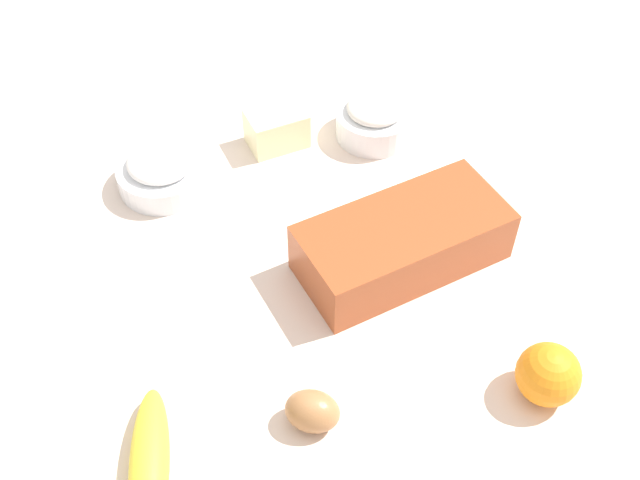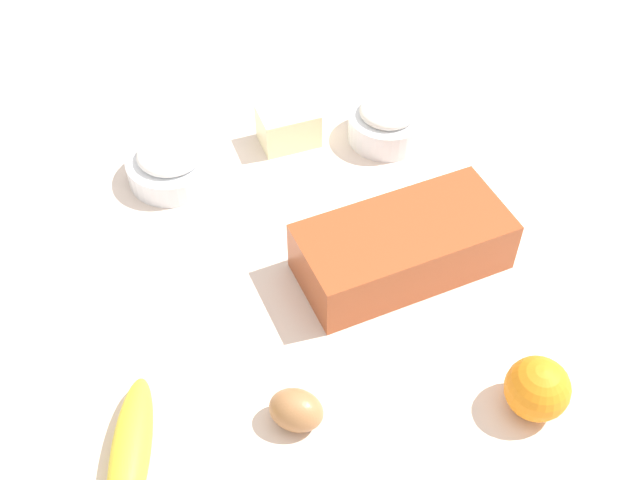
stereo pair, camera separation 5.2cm
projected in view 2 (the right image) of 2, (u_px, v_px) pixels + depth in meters
ground_plane at (320, 264)px, 1.07m from camera, size 2.40×2.40×0.02m
loaf_pan at (403, 246)px, 1.03m from camera, size 0.30×0.17×0.08m
flour_bowl at (387, 122)px, 1.22m from camera, size 0.12×0.12×0.07m
sugar_bowl at (171, 163)px, 1.16m from camera, size 0.14×0.14×0.06m
banana at (131, 453)px, 0.85m from camera, size 0.09×0.20×0.04m
orange_fruit at (537, 389)px, 0.88m from camera, size 0.08×0.08×0.08m
butter_block at (288, 127)px, 1.21m from camera, size 0.10×0.07×0.06m
egg_near_butter at (296, 410)px, 0.88m from camera, size 0.08×0.08×0.05m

